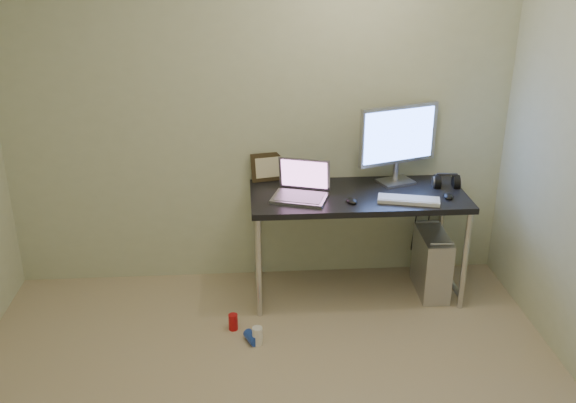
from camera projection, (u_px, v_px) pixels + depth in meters
The scene contains 16 objects.
wall_back at pixel (259, 111), 4.37m from camera, with size 3.50×0.02×2.50m, color beige.
desk at pixel (358, 205), 4.35m from camera, with size 1.45×0.63×0.75m.
tower_computer at pixel (432, 263), 4.51m from camera, with size 0.20×0.43×0.47m.
cable_a at pixel (415, 222), 4.73m from camera, with size 0.01×0.01×0.70m, color black.
cable_b at pixel (428, 225), 4.72m from camera, with size 0.01×0.01×0.72m, color black.
can_red at pixel (233, 322), 4.13m from camera, with size 0.06×0.06×0.11m, color red.
can_white at pixel (257, 336), 3.98m from camera, with size 0.07×0.07×0.12m, color white.
can_blue at pixel (252, 338), 4.00m from camera, with size 0.06×0.06×0.12m, color #2042B8.
laptop at pixel (301, 188), 4.24m from camera, with size 0.42×0.38×0.24m.
monitor at pixel (398, 138), 4.38m from camera, with size 0.57×0.25×0.55m.
keyboard at pixel (409, 200), 4.18m from camera, with size 0.40×0.13×0.02m, color silver.
mouse_right at pixel (448, 195), 4.24m from camera, with size 0.07×0.10×0.04m, color black.
mouse_left at pixel (352, 200), 4.16m from camera, with size 0.06×0.10×0.03m, color black.
headphones at pixel (446, 182), 4.42m from camera, with size 0.19×0.11×0.12m.
picture_frame at pixel (269, 167), 4.51m from camera, with size 0.25×0.03×0.20m, color #2D2313.
webcam at pixel (294, 170), 4.49m from camera, with size 0.05×0.04×0.12m.
Camera 1 is at (-0.10, -2.53, 2.35)m, focal length 40.00 mm.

